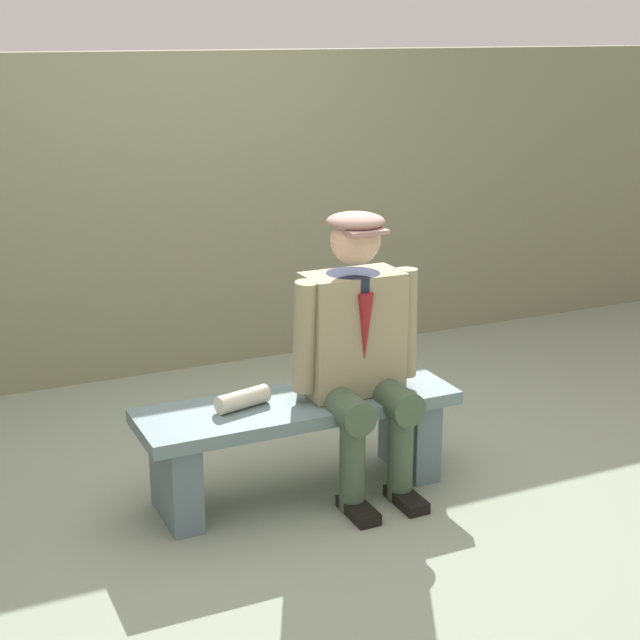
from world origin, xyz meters
name	(u,v)px	position (x,y,z in m)	size (l,w,h in m)	color
ground_plane	(299,492)	(0.00, 0.00, 0.00)	(30.00, 30.00, 0.00)	gray
bench	(299,430)	(0.00, 0.00, 0.30)	(1.40, 0.43, 0.44)	slate
seated_man	(358,345)	(-0.26, 0.06, 0.67)	(0.59, 0.54, 1.24)	gray
rolled_magazine	(243,399)	(0.25, -0.02, 0.48)	(0.08, 0.08, 0.24)	beige
stadium_wall	(169,214)	(0.00, -1.89, 0.93)	(12.00, 0.24, 1.85)	gray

